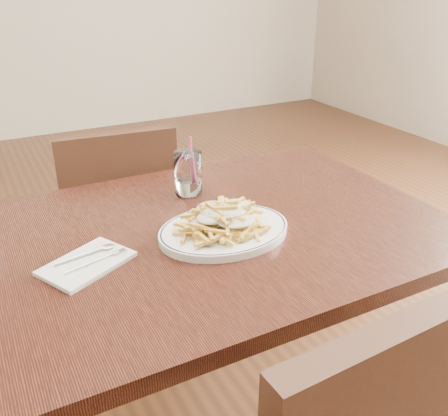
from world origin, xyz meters
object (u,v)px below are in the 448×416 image
water_glass (188,176)px  loaded_fries (224,214)px  chair_far (120,223)px  table (199,257)px  fries_plate (224,231)px

water_glass → loaded_fries: bearing=-95.4°
chair_far → loaded_fries: bearing=-84.4°
table → water_glass: bearing=72.3°
chair_far → loaded_fries: (0.07, -0.69, 0.32)m
table → fries_plate: size_ratio=3.26×
loaded_fries → chair_far: bearing=95.6°
fries_plate → loaded_fries: bearing=-26.6°
table → chair_far: chair_far is taller
fries_plate → water_glass: (0.02, 0.26, 0.04)m
water_glass → chair_far: bearing=102.1°
chair_far → fries_plate: chair_far is taller
fries_plate → loaded_fries: (0.00, -0.00, 0.04)m
table → water_glass: size_ratio=7.25×
table → fries_plate: fries_plate is taller
chair_far → water_glass: water_glass is taller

